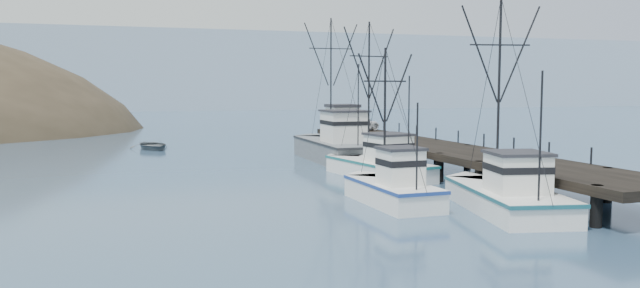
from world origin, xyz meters
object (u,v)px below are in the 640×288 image
object	(u,v)px
pier	(438,150)
trawler_mid	(390,189)
motorboat	(153,149)
work_vessel	(336,147)
pickup_truck	(358,124)
trawler_near	(504,195)
pier_shed	(342,117)
trawler_far	(376,165)

from	to	relation	value
pier	trawler_mid	xyz separation A→B (m)	(-9.24, -11.46, -0.87)
trawler_mid	motorboat	world-z (taller)	trawler_mid
work_vessel	pickup_truck	xyz separation A→B (m)	(5.50, 8.84, 1.49)
pier	motorboat	size ratio (longest dim) A/B	7.78
work_vessel	motorboat	world-z (taller)	work_vessel
trawler_near	pickup_truck	xyz separation A→B (m)	(4.51, 33.13, 1.90)
trawler_mid	work_vessel	distance (m)	21.00
pier	work_vessel	distance (m)	10.58
work_vessel	motorboat	distance (m)	21.75
pier	motorboat	distance (m)	32.11
pier_shed	pickup_truck	world-z (taller)	pier_shed
pickup_truck	motorboat	size ratio (longest dim) A/B	0.91
work_vessel	pickup_truck	bearing A→B (deg)	58.10
pier_shed	trawler_mid	bearing A→B (deg)	-104.71
trawler_far	pier_shed	distance (m)	20.02
pier	trawler_far	distance (m)	6.06
pier	trawler_near	size ratio (longest dim) A/B	3.77
trawler_mid	pier_shed	distance (m)	30.57
pickup_truck	trawler_mid	bearing A→B (deg)	139.77
trawler_mid	trawler_far	world-z (taller)	trawler_far
trawler_mid	pier_shed	xyz separation A→B (m)	(7.74, 29.46, 2.60)
trawler_near	work_vessel	xyz separation A→B (m)	(-0.99, 24.29, 0.41)
trawler_near	trawler_far	bearing A→B (deg)	96.47
trawler_near	pier_shed	size ratio (longest dim) A/B	3.65
trawler_mid	pier	bearing A→B (deg)	51.13
pier	pier_shed	bearing A→B (deg)	94.76
trawler_near	motorboat	distance (m)	42.98
trawler_mid	pickup_truck	bearing A→B (deg)	72.19
motorboat	trawler_near	bearing A→B (deg)	-78.36
trawler_mid	pickup_truck	distance (m)	31.00
pier	motorboat	bearing A→B (deg)	129.68
pickup_truck	motorboat	xyz separation A→B (m)	(-20.70, 6.68, -2.72)
work_vessel	motorboat	xyz separation A→B (m)	(-15.20, 15.51, -1.23)
pickup_truck	pier	bearing A→B (deg)	156.85
pier	pickup_truck	size ratio (longest dim) A/B	8.55
pier_shed	motorboat	size ratio (longest dim) A/B	0.57
pier	pier_shed	distance (m)	18.14
pier	trawler_near	distance (m)	15.74
work_vessel	pier_shed	size ratio (longest dim) A/B	4.90
work_vessel	pier_shed	world-z (taller)	work_vessel
trawler_mid	pier_shed	bearing A→B (deg)	75.29
pickup_truck	work_vessel	bearing A→B (deg)	125.68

